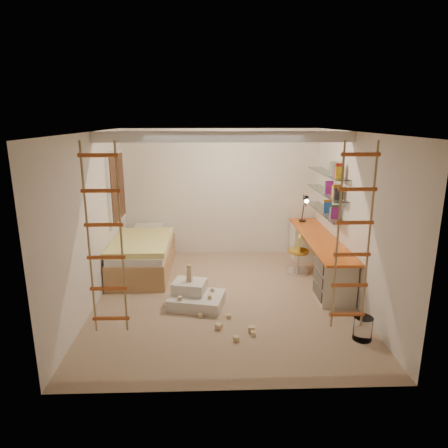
{
  "coord_description": "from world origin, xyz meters",
  "views": [
    {
      "loc": [
        -0.21,
        -5.88,
        2.79
      ],
      "look_at": [
        0.0,
        0.3,
        1.15
      ],
      "focal_mm": 32.0,
      "sensor_mm": 36.0,
      "label": 1
    }
  ],
  "objects_px": {
    "bed": "(143,254)",
    "swivel_chair": "(298,259)",
    "play_platform": "(195,296)",
    "desk": "(318,255)"
  },
  "relations": [
    {
      "from": "bed",
      "to": "swivel_chair",
      "type": "distance_m",
      "value": 2.89
    },
    {
      "from": "play_platform",
      "to": "swivel_chair",
      "type": "bearing_deg",
      "value": 33.73
    },
    {
      "from": "desk",
      "to": "bed",
      "type": "bearing_deg",
      "value": 173.51
    },
    {
      "from": "play_platform",
      "to": "desk",
      "type": "bearing_deg",
      "value": 26.31
    },
    {
      "from": "bed",
      "to": "play_platform",
      "type": "distance_m",
      "value": 1.77
    },
    {
      "from": "desk",
      "to": "bed",
      "type": "distance_m",
      "value": 3.22
    },
    {
      "from": "desk",
      "to": "swivel_chair",
      "type": "bearing_deg",
      "value": 152.22
    },
    {
      "from": "bed",
      "to": "swivel_chair",
      "type": "xyz_separation_m",
      "value": [
        2.88,
        -0.2,
        -0.06
      ]
    },
    {
      "from": "play_platform",
      "to": "bed",
      "type": "bearing_deg",
      "value": 124.94
    },
    {
      "from": "desk",
      "to": "swivel_chair",
      "type": "height_order",
      "value": "desk"
    }
  ]
}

